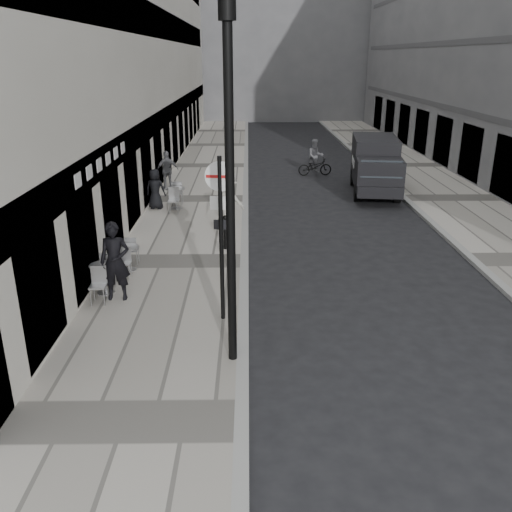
{
  "coord_description": "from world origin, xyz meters",
  "views": [
    {
      "loc": [
        0.14,
        -4.97,
        5.92
      ],
      "look_at": [
        0.31,
        7.27,
        1.4
      ],
      "focal_mm": 38.0,
      "sensor_mm": 36.0,
      "label": 1
    }
  ],
  "objects_px": {
    "sign_post": "(221,218)",
    "cyclist": "(315,161)",
    "lamppost": "(230,177)",
    "panel_van": "(375,163)",
    "walking_man": "(115,261)"
  },
  "relations": [
    {
      "from": "cyclist",
      "to": "panel_van",
      "type": "bearing_deg",
      "value": -65.86
    },
    {
      "from": "panel_van",
      "to": "walking_man",
      "type": "bearing_deg",
      "value": -120.17
    },
    {
      "from": "cyclist",
      "to": "walking_man",
      "type": "bearing_deg",
      "value": -119.88
    },
    {
      "from": "panel_van",
      "to": "cyclist",
      "type": "distance_m",
      "value": 4.52
    },
    {
      "from": "sign_post",
      "to": "lamppost",
      "type": "xyz_separation_m",
      "value": [
        0.28,
        -1.8,
        1.3
      ]
    },
    {
      "from": "lamppost",
      "to": "cyclist",
      "type": "bearing_deg",
      "value": 78.35
    },
    {
      "from": "sign_post",
      "to": "cyclist",
      "type": "xyz_separation_m",
      "value": [
        4.12,
        16.83,
        -1.82
      ]
    },
    {
      "from": "walking_man",
      "to": "cyclist",
      "type": "xyz_separation_m",
      "value": [
        6.83,
        15.69,
        -0.38
      ]
    },
    {
      "from": "walking_man",
      "to": "lamppost",
      "type": "bearing_deg",
      "value": -46.72
    },
    {
      "from": "sign_post",
      "to": "cyclist",
      "type": "bearing_deg",
      "value": 82.97
    },
    {
      "from": "sign_post",
      "to": "cyclist",
      "type": "relative_size",
      "value": 2.0
    },
    {
      "from": "panel_van",
      "to": "cyclist",
      "type": "height_order",
      "value": "panel_van"
    },
    {
      "from": "lamppost",
      "to": "cyclist",
      "type": "distance_m",
      "value": 19.28
    },
    {
      "from": "panel_van",
      "to": "lamppost",
      "type": "bearing_deg",
      "value": -105.06
    },
    {
      "from": "sign_post",
      "to": "cyclist",
      "type": "distance_m",
      "value": 17.42
    }
  ]
}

